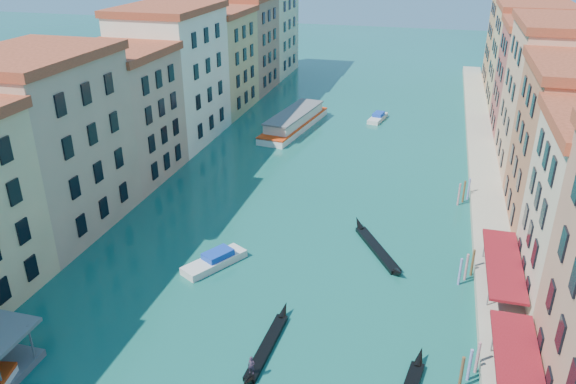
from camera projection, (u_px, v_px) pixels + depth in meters
The scene contains 9 objects.
left_bank_palazzos at pixel (154, 89), 83.05m from camera, with size 12.80×128.40×21.00m.
right_bank_palazzos at pixel (563, 118), 70.04m from camera, with size 12.80×128.40×21.00m.
quay at pixel (485, 179), 75.83m from camera, with size 4.00×140.00×1.00m, color #AEA78C.
mooring_poles_right at pixel (469, 343), 44.50m from camera, with size 1.44×54.24×3.20m.
vaporetto_far at pixel (294, 121), 96.40m from camera, with size 7.60×20.83×3.03m.
gondola_fore at pixel (267, 345), 45.67m from camera, with size 1.36×10.75×2.14m.
gondola_far at pixel (376, 247), 59.84m from camera, with size 7.11×11.07×1.75m.
motorboat_mid at pixel (215, 260), 57.04m from camera, with size 5.37×7.14×1.45m.
motorboat_far at pixel (378, 117), 101.17m from camera, with size 3.07×6.54×1.30m.
Camera 1 is at (14.48, -9.03, 30.91)m, focal length 35.00 mm.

